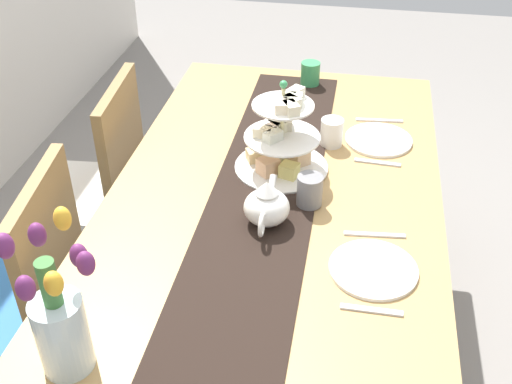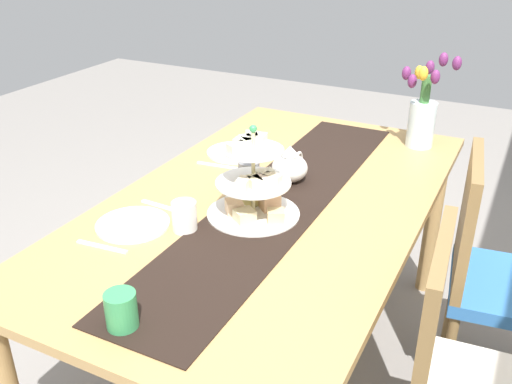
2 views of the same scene
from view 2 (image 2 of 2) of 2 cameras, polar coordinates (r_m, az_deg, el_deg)
The scene contains 17 objects.
ground_plane at distance 2.40m, azimuth 1.30°, elevation -17.00°, with size 8.00×8.00×0.00m, color gray.
dining_table at distance 2.01m, azimuth 1.48°, elevation -3.05°, with size 1.79×1.00×0.76m.
chair_left at distance 2.21m, azimuth 22.57°, elevation -7.10°, with size 0.47×0.47×0.91m.
chair_right at distance 1.72m, azimuth 20.29°, elevation -17.19°, with size 0.45×0.45×0.91m.
table_runner at distance 1.95m, azimuth 2.32°, elevation -0.78°, with size 1.65×0.32×0.00m, color black.
tiered_cake_stand at distance 1.81m, azimuth -0.21°, elevation 0.50°, with size 0.30×0.30×0.30m.
teapot at distance 2.06m, azimuth 3.38°, elevation 2.54°, with size 0.24×0.13×0.14m.
tulip_vase at distance 2.46m, azimuth 16.25°, elevation 7.59°, with size 0.22×0.22×0.39m.
dinner_plate_left at distance 2.33m, azimuth -2.07°, elevation 3.96°, with size 0.23×0.23×0.01m, color white.
fork_left at distance 2.45m, azimuth -0.44°, elevation 5.06°, with size 0.02×0.15×0.01m, color silver.
knife_left at distance 2.22m, azimuth -3.87°, elevation 2.65°, with size 0.01×0.17×0.01m, color silver.
dinner_plate_right at distance 1.83m, azimuth -12.15°, elevation -3.17°, with size 0.23×0.23×0.01m, color white.
fork_right at distance 1.93m, azimuth -9.53°, elevation -1.37°, with size 0.02×0.15×0.01m, color silver.
knife_right at distance 1.74m, azimuth -15.07°, elevation -5.28°, with size 0.01×0.17×0.01m, color silver.
mug_grey at distance 2.02m, azimuth -0.71°, elevation 1.80°, with size 0.08×0.08×0.10m, color slate.
mug_white_text at distance 1.76m, azimuth -7.13°, elevation -2.41°, with size 0.08×0.08×0.10m, color white.
mug_orange at distance 1.40m, azimuth -13.25°, elevation -11.43°, with size 0.08×0.08×0.10m, color #389356.
Camera 2 is at (1.59, 0.74, 1.64)m, focal length 40.21 mm.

